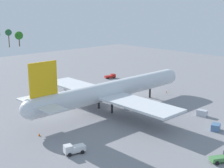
# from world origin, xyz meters

# --- Properties ---
(ground_plane) EXTENTS (261.60, 261.60, 0.00)m
(ground_plane) POSITION_xyz_m (0.00, 0.00, 0.00)
(ground_plane) COLOR gray
(cargo_airplane) EXTENTS (65.40, 55.04, 18.66)m
(cargo_airplane) POSITION_xyz_m (-0.43, 0.00, 6.31)
(cargo_airplane) COLOR silver
(cargo_airplane) RESTS_ON ground_plane
(cargo_loader) EXTENTS (5.26, 3.40, 2.32)m
(cargo_loader) POSITION_xyz_m (-28.90, -18.09, 1.18)
(cargo_loader) COLOR silver
(cargo_loader) RESTS_ON ground_plane
(maintenance_van) EXTENTS (5.35, 4.02, 2.22)m
(maintenance_van) POSITION_xyz_m (-7.59, -43.52, 1.06)
(maintenance_van) COLOR #333338
(maintenance_van) RESTS_ON ground_plane
(pushback_tractor) EXTENTS (5.44, 3.71, 1.89)m
(pushback_tractor) POSITION_xyz_m (30.78, 33.90, 0.95)
(pushback_tractor) COLOR #B21E19
(pushback_tractor) RESTS_ON ground_plane
(baggage_tug) EXTENTS (3.96, 4.29, 2.49)m
(baggage_tug) POSITION_xyz_m (3.43, 22.67, 1.18)
(baggage_tug) COLOR #333338
(baggage_tug) RESTS_ON ground_plane
(cargo_container_fore) EXTENTS (2.41, 3.34, 1.88)m
(cargo_container_fore) POSITION_xyz_m (15.43, -24.26, 0.94)
(cargo_container_fore) COLOR #B7BCC6
(cargo_container_fore) RESTS_ON ground_plane
(cargo_container_aft) EXTENTS (3.36, 2.94, 1.80)m
(cargo_container_aft) POSITION_xyz_m (7.79, -33.11, 0.90)
(cargo_container_aft) COLOR #4C729E
(cargo_container_aft) RESTS_ON ground_plane
(safety_cone_nose) EXTENTS (0.46, 0.46, 0.65)m
(safety_cone_nose) POSITION_xyz_m (29.43, 0.10, 0.33)
(safety_cone_nose) COLOR orange
(safety_cone_nose) RESTS_ON ground_plane
(safety_cone_tail) EXTENTS (0.57, 0.57, 0.81)m
(safety_cone_tail) POSITION_xyz_m (-29.43, -3.63, 0.41)
(safety_cone_tail) COLOR orange
(safety_cone_tail) RESTS_ON ground_plane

